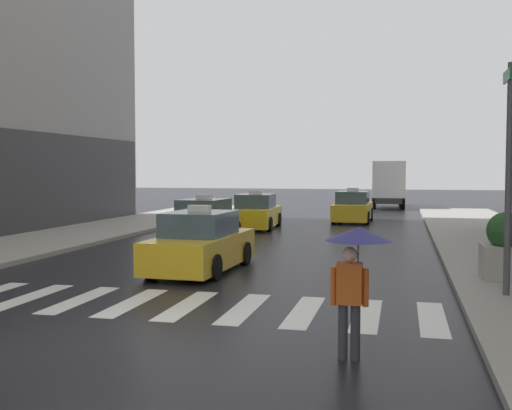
% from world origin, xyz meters
% --- Properties ---
extents(ground_plane, '(160.00, 160.00, 0.00)m').
position_xyz_m(ground_plane, '(0.00, 0.00, 0.00)').
color(ground_plane, black).
extents(crosswalk_markings, '(11.30, 2.80, 0.01)m').
position_xyz_m(crosswalk_markings, '(0.00, 3.00, 0.00)').
color(crosswalk_markings, silver).
rests_on(crosswalk_markings, ground).
extents(taxi_lead, '(2.04, 4.59, 1.80)m').
position_xyz_m(taxi_lead, '(-0.50, 7.19, 0.72)').
color(taxi_lead, gold).
rests_on(taxi_lead, ground).
extents(taxi_second, '(2.08, 4.61, 1.80)m').
position_xyz_m(taxi_second, '(-2.64, 14.09, 0.72)').
color(taxi_second, gold).
rests_on(taxi_second, ground).
extents(taxi_third, '(2.08, 4.61, 1.80)m').
position_xyz_m(taxi_third, '(-1.85, 19.40, 0.72)').
color(taxi_third, yellow).
rests_on(taxi_third, ground).
extents(taxi_fourth, '(1.99, 4.57, 1.80)m').
position_xyz_m(taxi_fourth, '(2.31, 24.15, 0.72)').
color(taxi_fourth, gold).
rests_on(taxi_fourth, ground).
extents(box_truck, '(2.47, 7.60, 3.35)m').
position_xyz_m(box_truck, '(3.86, 37.07, 1.85)').
color(box_truck, '#2D2D2D').
rests_on(box_truck, ground).
extents(pedestrian_with_umbrella, '(0.96, 0.96, 1.94)m').
position_xyz_m(pedestrian_with_umbrella, '(4.18, 0.14, 1.52)').
color(pedestrian_with_umbrella, '#333338').
rests_on(pedestrian_with_umbrella, ground).
extents(planter_near_corner, '(1.10, 1.10, 1.60)m').
position_xyz_m(planter_near_corner, '(7.25, 6.89, 0.87)').
color(planter_near_corner, '#A8A399').
rests_on(planter_near_corner, curb_right).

